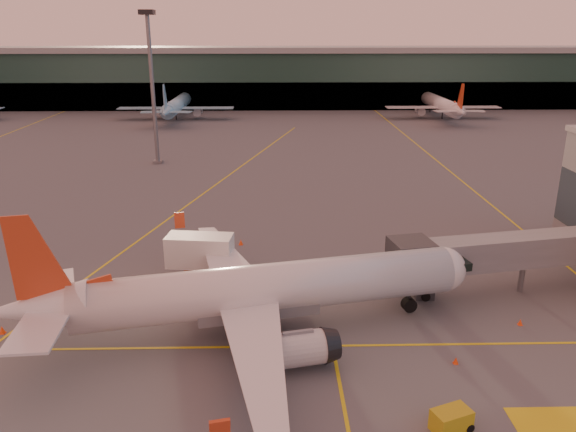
{
  "coord_description": "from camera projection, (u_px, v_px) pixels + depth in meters",
  "views": [
    {
      "loc": [
        0.78,
        -31.78,
        22.63
      ],
      "look_at": [
        2.01,
        20.93,
        5.0
      ],
      "focal_mm": 35.0,
      "sensor_mm": 36.0,
      "label": 1
    }
  ],
  "objects": [
    {
      "name": "ground",
      "position": [
        265.0,
        387.0,
        37.29
      ],
      "size": [
        600.0,
        600.0,
        0.0
      ],
      "primitive_type": "plane",
      "color": "#4C4F54",
      "rests_on": "ground"
    },
    {
      "name": "taxi_markings",
      "position": [
        218.0,
        197.0,
        79.3
      ],
      "size": [
        100.12,
        173.0,
        0.01
      ],
      "color": "yellow",
      "rests_on": "ground"
    },
    {
      "name": "terminal",
      "position": [
        272.0,
        77.0,
        168.95
      ],
      "size": [
        400.0,
        20.0,
        17.6
      ],
      "color": "#19382D",
      "rests_on": "ground"
    },
    {
      "name": "mast_west_near",
      "position": [
        152.0,
        77.0,
        94.71
      ],
      "size": [
        2.4,
        2.4,
        25.6
      ],
      "color": "slate",
      "rests_on": "ground"
    },
    {
      "name": "distant_aircraft_row",
      "position": [
        313.0,
        118.0,
        149.4
      ],
      "size": [
        350.0,
        34.0,
        13.0
      ],
      "color": "#7EB6D3",
      "rests_on": "ground"
    },
    {
      "name": "main_airplane",
      "position": [
        254.0,
        292.0,
        42.83
      ],
      "size": [
        35.97,
        32.71,
        10.95
      ],
      "rotation": [
        0.0,
        0.0,
        0.22
      ],
      "color": "silver",
      "rests_on": "ground"
    },
    {
      "name": "jet_bridge",
      "position": [
        538.0,
        251.0,
        50.13
      ],
      "size": [
        25.85,
        7.79,
        5.56
      ],
      "color": "slate",
      "rests_on": "ground"
    },
    {
      "name": "catering_truck",
      "position": [
        201.0,
        256.0,
        51.85
      ],
      "size": [
        6.28,
        3.38,
        4.66
      ],
      "rotation": [
        0.0,
        0.0,
        -0.12
      ],
      "color": "#B04719",
      "rests_on": "ground"
    },
    {
      "name": "gpu_cart",
      "position": [
        451.0,
        421.0,
        33.08
      ],
      "size": [
        2.67,
        2.15,
        1.36
      ],
      "rotation": [
        0.0,
        0.0,
        0.38
      ],
      "color": "gold",
      "rests_on": "ground"
    },
    {
      "name": "cone_nose",
      "position": [
        520.0,
        322.0,
        45.05
      ],
      "size": [
        0.4,
        0.4,
        0.51
      ],
      "color": "#FF440D",
      "rests_on": "ground"
    },
    {
      "name": "cone_tail",
      "position": [
        2.0,
        330.0,
        43.78
      ],
      "size": [
        0.49,
        0.49,
        0.62
      ],
      "color": "#FF440D",
      "rests_on": "ground"
    },
    {
      "name": "cone_wing_left",
      "position": [
        241.0,
        242.0,
        61.78
      ],
      "size": [
        0.47,
        0.47,
        0.6
      ],
      "color": "#FF440D",
      "rests_on": "ground"
    },
    {
      "name": "cone_fwd",
      "position": [
        456.0,
        360.0,
        39.85
      ],
      "size": [
        0.39,
        0.39,
        0.5
      ],
      "color": "#FF440D",
      "rests_on": "ground"
    }
  ]
}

